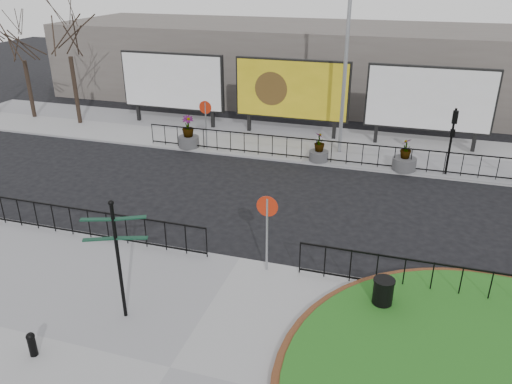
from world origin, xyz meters
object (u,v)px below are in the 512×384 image
at_px(billboard_mid, 292,90).
at_px(planter_c, 405,160).
at_px(litter_bin, 383,295).
at_px(planter_a, 188,136).
at_px(planter_b, 319,151).
at_px(lamp_post, 346,56).
at_px(fingerpost_sign, 117,249).
at_px(bollard, 32,343).

xyz_separation_m(billboard_mid, planter_c, (6.19, -3.57, -2.00)).
height_order(litter_bin, planter_a, planter_a).
bearing_deg(planter_b, planter_c, 0.00).
relative_size(lamp_post, fingerpost_sign, 2.72).
bearing_deg(planter_a, bollard, -79.71).
bearing_deg(litter_bin, lamp_post, 103.62).
distance_m(billboard_mid, litter_bin, 15.66).
bearing_deg(planter_a, planter_b, 0.00).
bearing_deg(lamp_post, billboard_mid, 146.75).
relative_size(bollard, planter_b, 0.47).
distance_m(lamp_post, planter_c, 5.52).
relative_size(fingerpost_sign, planter_b, 2.44).
distance_m(bollard, litter_bin, 8.86).
height_order(planter_a, planter_b, planter_a).
distance_m(lamp_post, litter_bin, 13.40).
height_order(bollard, planter_c, planter_c).
bearing_deg(planter_c, lamp_post, 153.28).
xyz_separation_m(litter_bin, planter_b, (-3.75, 10.75, 0.02)).
distance_m(planter_b, planter_c, 3.93).
distance_m(litter_bin, planter_c, 10.76).
relative_size(bollard, planter_a, 0.40).
bearing_deg(bollard, planter_b, 74.94).
bearing_deg(planter_a, billboard_mid, 38.44).
xyz_separation_m(billboard_mid, bollard, (-1.78, -18.56, -2.12)).
relative_size(lamp_post, planter_a, 5.66).
distance_m(planter_a, planter_c, 10.69).
distance_m(fingerpost_sign, planter_a, 13.72).
xyz_separation_m(fingerpost_sign, planter_a, (-4.03, 13.03, -1.45)).
xyz_separation_m(bollard, planter_a, (-2.72, 14.99, 0.24)).
relative_size(billboard_mid, litter_bin, 6.51).
distance_m(litter_bin, planter_b, 11.39).
xyz_separation_m(billboard_mid, fingerpost_sign, (-0.47, -16.60, -0.43)).
height_order(lamp_post, litter_bin, lamp_post).
bearing_deg(bollard, fingerpost_sign, 56.14).
distance_m(billboard_mid, bollard, 18.76).
xyz_separation_m(lamp_post, litter_bin, (2.99, -12.35, -4.22)).
distance_m(planter_a, planter_b, 6.75).
xyz_separation_m(bollard, planter_c, (7.97, 14.99, 0.13)).
xyz_separation_m(litter_bin, planter_c, (0.19, 10.75, 0.00)).
distance_m(fingerpost_sign, bollard, 2.90).
distance_m(billboard_mid, fingerpost_sign, 16.62).
relative_size(fingerpost_sign, planter_c, 2.29).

